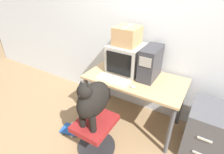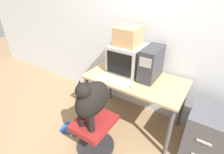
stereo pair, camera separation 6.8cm
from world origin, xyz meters
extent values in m
plane|color=#937551|center=(0.00, 0.00, 0.00)|extent=(12.00, 12.00, 0.00)
cube|color=silver|center=(0.00, 0.77, 1.30)|extent=(8.00, 0.05, 2.60)
cube|color=tan|center=(0.00, 0.35, 0.75)|extent=(1.31, 0.70, 0.03)
cylinder|color=#4C4C51|center=(-0.61, 0.05, 0.37)|extent=(0.05, 0.05, 0.74)
cylinder|color=#4C4C51|center=(0.61, 0.05, 0.37)|extent=(0.05, 0.05, 0.74)
cylinder|color=#4C4C51|center=(-0.61, 0.65, 0.37)|extent=(0.05, 0.05, 0.74)
cylinder|color=#4C4C51|center=(0.61, 0.65, 0.37)|extent=(0.05, 0.05, 0.74)
cube|color=#B7B2A8|center=(-0.21, 0.48, 0.96)|extent=(0.44, 0.43, 0.39)
cube|color=black|center=(-0.21, 0.26, 0.96)|extent=(0.36, 0.01, 0.30)
cube|color=#333338|center=(0.15, 0.46, 0.98)|extent=(0.20, 0.41, 0.42)
cube|color=#9E998E|center=(0.15, 0.25, 1.07)|extent=(0.15, 0.01, 0.12)
cube|color=silver|center=(-0.22, 0.14, 0.78)|extent=(0.44, 0.16, 0.02)
cube|color=silver|center=(-0.22, 0.14, 0.79)|extent=(0.40, 0.13, 0.00)
ellipsoid|color=silver|center=(0.08, 0.11, 0.78)|extent=(0.07, 0.04, 0.03)
cylinder|color=#262628|center=(-0.18, -0.34, 0.02)|extent=(0.48, 0.48, 0.04)
cylinder|color=#262628|center=(-0.18, -0.34, 0.22)|extent=(0.05, 0.05, 0.35)
cube|color=maroon|center=(-0.18, -0.34, 0.43)|extent=(0.41, 0.49, 0.07)
ellipsoid|color=black|center=(-0.18, -0.33, 0.77)|extent=(0.26, 0.49, 0.39)
cylinder|color=black|center=(-0.25, -0.47, 0.57)|extent=(0.07, 0.07, 0.21)
cylinder|color=black|center=(-0.11, -0.47, 0.57)|extent=(0.07, 0.07, 0.21)
sphere|color=black|center=(-0.18, -0.47, 0.97)|extent=(0.16, 0.16, 0.16)
cone|color=black|center=(-0.18, -0.54, 0.95)|extent=(0.07, 0.08, 0.07)
cone|color=black|center=(-0.23, -0.46, 1.03)|extent=(0.06, 0.06, 0.07)
cone|color=black|center=(-0.14, -0.46, 1.03)|extent=(0.06, 0.06, 0.07)
torus|color=blue|center=(-0.18, -0.45, 0.91)|extent=(0.12, 0.12, 0.02)
cube|color=#4C4C51|center=(0.96, 0.33, 0.33)|extent=(0.42, 0.55, 0.66)
cube|color=beige|center=(0.96, 0.05, 0.45)|extent=(0.15, 0.01, 0.02)
cube|color=beige|center=(0.96, 0.05, 0.21)|extent=(0.15, 0.01, 0.02)
cube|color=tan|center=(-0.21, 0.48, 1.27)|extent=(0.31, 0.32, 0.24)
cube|color=beige|center=(-0.21, 0.48, 1.39)|extent=(0.04, 0.31, 0.00)
cube|color=silver|center=(-0.66, -0.28, 0.01)|extent=(0.26, 0.22, 0.02)
cube|color=#1E4C9E|center=(-0.66, -0.31, 0.03)|extent=(0.30, 0.25, 0.02)
camera|label=1|loc=(0.78, -1.54, 1.94)|focal=28.00mm
camera|label=2|loc=(0.84, -1.50, 1.94)|focal=28.00mm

